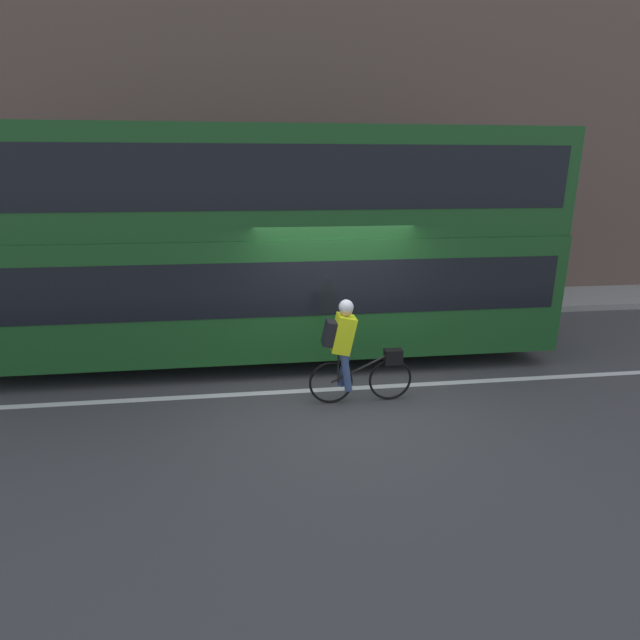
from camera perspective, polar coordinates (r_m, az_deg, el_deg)
The scene contains 7 objects.
ground_plane at distance 7.86m, azimuth 2.29°, elevation -8.29°, with size 80.00×80.00×0.00m, color #424244.
road_center_line at distance 7.98m, azimuth 2.13°, elevation -7.86°, with size 50.00×0.14×0.01m, color silver.
sidewalk_curb at distance 12.35m, azimuth -1.46°, elevation 1.47°, with size 60.00×1.99×0.15m.
building_facade at distance 13.08m, azimuth -2.16°, elevation 20.35°, with size 60.00×0.30×8.31m.
bus at distance 8.93m, azimuth -6.80°, elevation 9.43°, with size 10.08×2.56×3.98m.
cyclist_on_bike at distance 7.24m, azimuth 3.48°, elevation -3.21°, with size 1.55×0.32×1.58m.
trash_bin at distance 12.07m, azimuth -9.36°, elevation 3.52°, with size 0.58×0.58×0.93m.
Camera 1 is at (-1.23, -7.02, 3.32)m, focal length 28.00 mm.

